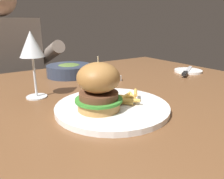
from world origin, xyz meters
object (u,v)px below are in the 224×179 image
at_px(main_plate, 112,107).
at_px(diner_person, 11,93).
at_px(table_knife, 187,71).
at_px(soup_bowl, 69,70).
at_px(burger_sandwich, 99,87).
at_px(bread_plate, 188,71).
at_px(wine_glass, 31,47).
at_px(butter_dish, 110,78).

distance_m(main_plate, diner_person, 0.92).
relative_size(table_knife, soup_bowl, 0.99).
bearing_deg(soup_bowl, table_knife, -31.49).
distance_m(burger_sandwich, bread_plate, 0.61).
distance_m(bread_plate, diner_person, 0.98).
height_order(wine_glass, diner_person, diner_person).
relative_size(burger_sandwich, butter_dish, 1.77).
relative_size(wine_glass, butter_dish, 2.67).
bearing_deg(main_plate, burger_sandwich, -171.51).
height_order(burger_sandwich, bread_plate, burger_sandwich).
distance_m(wine_glass, diner_person, 0.76).
relative_size(soup_bowl, diner_person, 0.16).
distance_m(soup_bowl, diner_person, 0.55).
distance_m(wine_glass, soup_bowl, 0.31).
distance_m(table_knife, diner_person, 0.98).
xyz_separation_m(main_plate, diner_person, (-0.10, 0.89, -0.18)).
relative_size(bread_plate, butter_dish, 1.67).
bearing_deg(soup_bowl, burger_sandwich, -104.65).
bearing_deg(burger_sandwich, wine_glass, 112.07).
bearing_deg(butter_dish, diner_person, 111.64).
distance_m(butter_dish, diner_person, 0.72).
height_order(main_plate, burger_sandwich, burger_sandwich).
distance_m(table_knife, butter_dish, 0.35).
bearing_deg(table_knife, diner_person, 128.45).
height_order(table_knife, soup_bowl, soup_bowl).
distance_m(bread_plate, table_knife, 0.05).
relative_size(main_plate, butter_dish, 4.01).
relative_size(table_knife, butter_dish, 2.51).
bearing_deg(burger_sandwich, main_plate, 8.49).
bearing_deg(wine_glass, table_knife, -5.94).
relative_size(main_plate, diner_person, 0.25).
xyz_separation_m(bread_plate, soup_bowl, (-0.48, 0.24, 0.02)).
bearing_deg(soup_bowl, bread_plate, -26.88).
distance_m(burger_sandwich, soup_bowl, 0.43).
distance_m(burger_sandwich, butter_dish, 0.33).
bearing_deg(main_plate, diner_person, 96.23).
xyz_separation_m(burger_sandwich, bread_plate, (0.59, 0.18, -0.07)).
bearing_deg(burger_sandwich, diner_person, 93.38).
height_order(main_plate, butter_dish, butter_dish).
relative_size(bread_plate, table_knife, 0.66).
distance_m(burger_sandwich, table_knife, 0.57).
relative_size(wine_glass, diner_person, 0.17).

